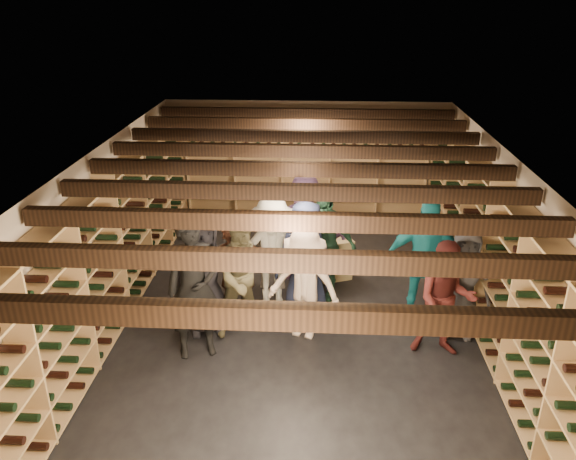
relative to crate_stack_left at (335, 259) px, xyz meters
The scene contains 23 objects.
ground 1.48m from the crate_stack_left, 112.06° to the right, with size 8.00×8.00×0.00m, color black.
walls 1.68m from the crate_stack_left, 112.06° to the right, with size 5.52×8.02×2.40m.
ceiling 2.52m from the crate_stack_left, 112.06° to the right, with size 5.50×8.00×0.01m, color beige.
ceiling_joists 2.40m from the crate_stack_left, 112.06° to the right, with size 5.40×7.12×0.18m.
wine_rack_left 3.47m from the crate_stack_left, 156.74° to the right, with size 0.32×7.50×2.15m.
wine_rack_right 2.54m from the crate_stack_left, 33.41° to the right, with size 0.32×7.50×2.15m.
wine_rack_back 2.65m from the crate_stack_left, 102.27° to the left, with size 4.70×0.30×2.15m.
crate_stack_left is the anchor object (origin of this frame).
crate_stack_right 1.18m from the crate_stack_left, 96.23° to the left, with size 0.57×0.46×0.34m.
crate_loose 1.37m from the crate_stack_left, 14.17° to the left, with size 0.50×0.33×0.17m, color tan.
person_0 2.47m from the crate_stack_left, 138.15° to the right, with size 0.84×0.55×1.73m, color black.
person_1 2.88m from the crate_stack_left, 129.87° to the right, with size 0.69×0.46×1.90m, color black.
person_2 2.13m from the crate_stack_left, 126.72° to the right, with size 0.84×0.65×1.72m, color brown.
person_3 1.79m from the crate_stack_left, 105.04° to the right, with size 1.01×0.58×1.56m, color beige.
person_4 1.80m from the crate_stack_left, 46.24° to the right, with size 1.09×0.45×1.86m, color #156F7A.
person_5 1.87m from the crate_stack_left, 141.29° to the right, with size 1.41×0.45×1.52m, color brown.
person_6 1.32m from the crate_stack_left, 112.09° to the right, with size 0.85×0.55×1.73m, color #212A4A.
person_7 1.14m from the crate_stack_left, 162.00° to the right, with size 0.62×0.41×1.70m, color gray.
person_8 2.42m from the crate_stack_left, 56.00° to the right, with size 0.76×0.59×1.56m, color #4F1C1A.
person_9 1.37m from the crate_stack_left, 137.42° to the right, with size 1.09×0.63×1.69m, color beige.
person_10 0.87m from the crate_stack_left, 108.78° to the right, with size 1.05×0.44×1.79m, color #224A34.
person_11 0.74m from the crate_stack_left, behind, with size 1.65×0.53×1.78m, color slate.
person_12 2.28m from the crate_stack_left, 42.84° to the right, with size 0.77×0.50×1.58m, color #303136.
Camera 1 is at (0.24, -6.86, 4.36)m, focal length 35.00 mm.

